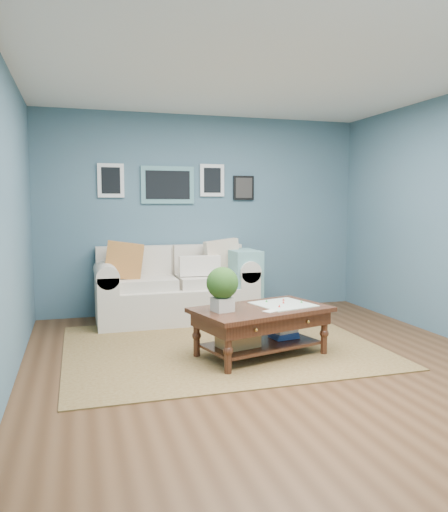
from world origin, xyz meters
name	(u,v)px	position (x,y,z in m)	size (l,w,h in m)	color
room_shell	(268,219)	(-0.01, 0.06, 1.36)	(5.00, 5.02, 2.70)	brown
area_rug	(221,346)	(-0.29, 0.68, 0.01)	(3.18, 2.55, 0.01)	brown
loveseat	(182,287)	(-0.42, 2.03, 0.43)	(2.05, 0.93, 1.05)	beige
coffee_table	(255,317)	(-0.07, 0.25, 0.40)	(1.45, 1.06, 0.91)	black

